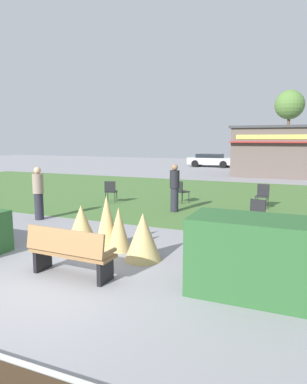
{
  "coord_description": "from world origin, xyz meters",
  "views": [
    {
      "loc": [
        3.99,
        -4.69,
        2.56
      ],
      "look_at": [
        0.03,
        4.46,
        1.05
      ],
      "focal_mm": 32.89,
      "sensor_mm": 36.0,
      "label": 1
    }
  ],
  "objects_px": {
    "food_kiosk": "(290,151)",
    "parked_car_center_slot": "(269,161)",
    "person_standing": "(38,193)",
    "park_bench": "(70,252)",
    "cafe_chair_east": "(181,190)",
    "parked_car_west_slot": "(211,160)",
    "cafe_chair_west": "(111,190)",
    "cafe_chair_center": "(259,211)",
    "cafe_chair_north": "(263,194)",
    "tree_right_bg": "(290,105)",
    "person_strolling": "(175,188)"
  },
  "relations": [
    {
      "from": "cafe_chair_west",
      "to": "cafe_chair_center",
      "type": "distance_m",
      "value": 6.37
    },
    {
      "from": "parked_car_center_slot",
      "to": "parked_car_west_slot",
      "type": "bearing_deg",
      "value": -179.99
    },
    {
      "from": "cafe_chair_west",
      "to": "cafe_chair_north",
      "type": "bearing_deg",
      "value": 12.98
    },
    {
      "from": "food_kiosk",
      "to": "tree_right_bg",
      "type": "bearing_deg",
      "value": 93.62
    },
    {
      "from": "cafe_chair_east",
      "to": "person_strolling",
      "type": "relative_size",
      "value": 0.53
    },
    {
      "from": "park_bench",
      "to": "cafe_chair_east",
      "type": "distance_m",
      "value": 8.19
    },
    {
      "from": "food_kiosk",
      "to": "person_standing",
      "type": "bearing_deg",
      "value": -111.18
    },
    {
      "from": "park_bench",
      "to": "person_standing",
      "type": "height_order",
      "value": "person_standing"
    },
    {
      "from": "cafe_chair_east",
      "to": "cafe_chair_center",
      "type": "height_order",
      "value": "same"
    },
    {
      "from": "park_bench",
      "to": "parked_car_west_slot",
      "type": "xyz_separation_m",
      "value": [
        -4.18,
        27.02,
        0.16
      ]
    },
    {
      "from": "person_standing",
      "to": "food_kiosk",
      "type": "bearing_deg",
      "value": 77.32
    },
    {
      "from": "cafe_chair_east",
      "to": "cafe_chair_center",
      "type": "xyz_separation_m",
      "value": [
        3.44,
        -3.16,
        0.0
      ]
    },
    {
      "from": "cafe_chair_west",
      "to": "park_bench",
      "type": "bearing_deg",
      "value": -65.28
    },
    {
      "from": "person_strolling",
      "to": "tree_right_bg",
      "type": "height_order",
      "value": "tree_right_bg"
    },
    {
      "from": "person_strolling",
      "to": "cafe_chair_north",
      "type": "bearing_deg",
      "value": 129.57
    },
    {
      "from": "cafe_chair_east",
      "to": "tree_right_bg",
      "type": "xyz_separation_m",
      "value": [
        2.82,
        23.83,
        5.26
      ]
    },
    {
      "from": "parked_car_west_slot",
      "to": "tree_right_bg",
      "type": "distance_m",
      "value": 9.57
    },
    {
      "from": "cafe_chair_east",
      "to": "park_bench",
      "type": "bearing_deg",
      "value": -85.45
    },
    {
      "from": "park_bench",
      "to": "cafe_chair_north",
      "type": "distance_m",
      "value": 8.75
    },
    {
      "from": "food_kiosk",
      "to": "parked_car_center_slot",
      "type": "distance_m",
      "value": 6.53
    },
    {
      "from": "food_kiosk",
      "to": "parked_car_center_slot",
      "type": "relative_size",
      "value": 1.79
    },
    {
      "from": "park_bench",
      "to": "food_kiosk",
      "type": "distance_m",
      "value": 21.1
    },
    {
      "from": "person_strolling",
      "to": "parked_car_west_slot",
      "type": "relative_size",
      "value": 0.4
    },
    {
      "from": "cafe_chair_north",
      "to": "park_bench",
      "type": "bearing_deg",
      "value": -106.69
    },
    {
      "from": "cafe_chair_east",
      "to": "cafe_chair_north",
      "type": "xyz_separation_m",
      "value": [
        3.16,
        0.21,
        0.0
      ]
    },
    {
      "from": "food_kiosk",
      "to": "cafe_chair_east",
      "type": "relative_size",
      "value": 8.53
    },
    {
      "from": "food_kiosk",
      "to": "cafe_chair_north",
      "type": "xyz_separation_m",
      "value": [
        -0.36,
        -12.48,
        -1.2
      ]
    },
    {
      "from": "cafe_chair_north",
      "to": "person_strolling",
      "type": "height_order",
      "value": "person_strolling"
    },
    {
      "from": "parked_car_west_slot",
      "to": "cafe_chair_east",
      "type": "bearing_deg",
      "value": -79.4
    },
    {
      "from": "food_kiosk",
      "to": "person_strolling",
      "type": "height_order",
      "value": "food_kiosk"
    },
    {
      "from": "person_strolling",
      "to": "parked_car_west_slot",
      "type": "xyz_separation_m",
      "value": [
        -3.9,
        20.61,
        -0.22
      ]
    },
    {
      "from": "cafe_chair_east",
      "to": "food_kiosk",
      "type": "bearing_deg",
      "value": 74.49
    },
    {
      "from": "cafe_chair_north",
      "to": "food_kiosk",
      "type": "bearing_deg",
      "value": 88.34
    },
    {
      "from": "cafe_chair_west",
      "to": "parked_car_center_slot",
      "type": "distance_m",
      "value": 20.42
    },
    {
      "from": "cafe_chair_center",
      "to": "person_strolling",
      "type": "bearing_deg",
      "value": 155.29
    },
    {
      "from": "food_kiosk",
      "to": "tree_right_bg",
      "type": "height_order",
      "value": "tree_right_bg"
    },
    {
      "from": "cafe_chair_center",
      "to": "person_standing",
      "type": "relative_size",
      "value": 0.53
    },
    {
      "from": "cafe_chair_north",
      "to": "parked_car_west_slot",
      "type": "height_order",
      "value": "parked_car_west_slot"
    },
    {
      "from": "cafe_chair_center",
      "to": "parked_car_west_slot",
      "type": "distance_m",
      "value": 23.09
    },
    {
      "from": "person_standing",
      "to": "parked_car_west_slot",
      "type": "relative_size",
      "value": 0.4
    },
    {
      "from": "person_standing",
      "to": "cafe_chair_north",
      "type": "bearing_deg",
      "value": 45.79
    },
    {
      "from": "park_bench",
      "to": "cafe_chair_east",
      "type": "bearing_deg",
      "value": 94.55
    },
    {
      "from": "person_standing",
      "to": "cafe_chair_west",
      "type": "bearing_deg",
      "value": 88.94
    },
    {
      "from": "park_bench",
      "to": "cafe_chair_west",
      "type": "distance_m",
      "value": 7.76
    },
    {
      "from": "cafe_chair_center",
      "to": "parked_car_west_slot",
      "type": "height_order",
      "value": "parked_car_west_slot"
    },
    {
      "from": "person_strolling",
      "to": "food_kiosk",
      "type": "bearing_deg",
      "value": 172.07
    },
    {
      "from": "cafe_chair_center",
      "to": "tree_right_bg",
      "type": "xyz_separation_m",
      "value": [
        -0.62,
        26.99,
        5.26
      ]
    },
    {
      "from": "cafe_chair_center",
      "to": "tree_right_bg",
      "type": "relative_size",
      "value": 0.12
    },
    {
      "from": "cafe_chair_center",
      "to": "cafe_chair_north",
      "type": "relative_size",
      "value": 1.0
    },
    {
      "from": "person_strolling",
      "to": "parked_car_center_slot",
      "type": "bearing_deg",
      "value": -179.2
    }
  ]
}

